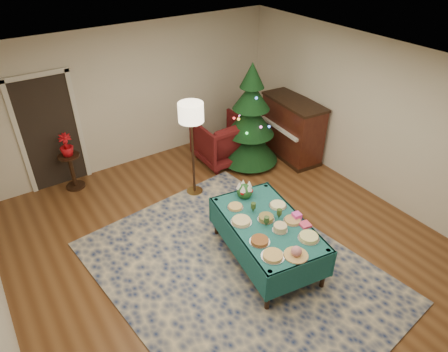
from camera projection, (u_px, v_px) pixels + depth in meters
room_shell at (240, 183)px, 5.19m from camera, size 7.00×7.00×7.00m
doorway at (50, 131)px, 7.00m from camera, size 1.08×0.04×2.16m
rug at (236, 271)px, 5.69m from camera, size 3.66×4.54×0.02m
buffet_table at (267, 230)px, 5.62m from camera, size 1.29×1.90×0.69m
platter_0 at (273, 255)px, 4.98m from camera, size 0.30×0.30×0.04m
platter_1 at (296, 252)px, 4.97m from camera, size 0.31×0.31×0.15m
platter_2 at (309, 237)px, 5.25m from camera, size 0.29×0.29×0.06m
platter_3 at (260, 241)px, 5.20m from camera, size 0.27×0.27×0.05m
platter_4 at (280, 228)px, 5.38m from camera, size 0.21×0.21×0.09m
platter_5 at (292, 220)px, 5.56m from camera, size 0.26×0.26×0.04m
platter_6 at (241, 221)px, 5.54m from camera, size 0.30×0.30×0.05m
platter_7 at (266, 218)px, 5.58m from camera, size 0.24×0.24×0.07m
platter_8 at (278, 205)px, 5.85m from camera, size 0.26×0.26×0.04m
platter_9 at (235, 207)px, 5.82m from camera, size 0.24×0.24×0.04m
goblet_0 at (253, 207)px, 5.69m from camera, size 0.07×0.07×0.16m
goblet_1 at (279, 214)px, 5.57m from camera, size 0.07×0.07×0.16m
goblet_2 at (266, 221)px, 5.43m from camera, size 0.07×0.07×0.16m
napkin_stack at (305, 225)px, 5.48m from camera, size 0.16×0.16×0.04m
gift_box at (297, 216)px, 5.59m from camera, size 0.13×0.13×0.09m
centerpiece at (245, 190)px, 5.99m from camera, size 0.25×0.25×0.28m
armchair at (222, 139)px, 8.03m from camera, size 0.99×0.93×0.99m
floor_lamp at (191, 118)px, 6.53m from camera, size 0.42×0.42×1.74m
side_table at (72, 172)px, 7.29m from camera, size 0.38×0.38×0.68m
potted_plant at (67, 150)px, 7.04m from camera, size 0.23×0.42×0.23m
christmas_tree at (250, 121)px, 7.69m from camera, size 1.34×1.34×2.09m
piano at (292, 129)px, 8.16m from camera, size 0.78×1.47×1.22m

